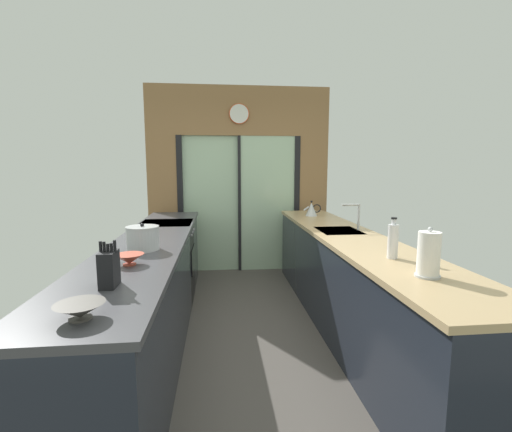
# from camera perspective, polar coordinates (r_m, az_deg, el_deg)

# --- Properties ---
(ground_plane) EXTENTS (5.04, 7.60, 0.02)m
(ground_plane) POSITION_cam_1_polar(r_m,az_deg,el_deg) (3.80, -0.90, -16.36)
(ground_plane) COLOR #4C4742
(back_wall_unit) EXTENTS (2.64, 0.12, 2.70)m
(back_wall_unit) POSITION_cam_1_polar(r_m,az_deg,el_deg) (5.26, -2.71, 7.57)
(back_wall_unit) COLOR olive
(back_wall_unit) RESTS_ON ground_plane
(left_counter_run) EXTENTS (0.62, 3.80, 0.92)m
(left_counter_run) POSITION_cam_1_polar(r_m,az_deg,el_deg) (3.23, -16.78, -12.10)
(left_counter_run) COLOR #1E232D
(left_counter_run) RESTS_ON ground_plane
(right_counter_run) EXTENTS (0.62, 3.80, 0.92)m
(right_counter_run) POSITION_cam_1_polar(r_m,az_deg,el_deg) (3.55, 14.55, -10.22)
(right_counter_run) COLOR #1E232D
(right_counter_run) RESTS_ON ground_plane
(sink_faucet) EXTENTS (0.19, 0.02, 0.27)m
(sink_faucet) POSITION_cam_1_polar(r_m,az_deg,el_deg) (3.70, 15.68, 0.53)
(sink_faucet) COLOR #B7BABC
(sink_faucet) RESTS_ON right_counter_run
(oven_range) EXTENTS (0.60, 0.60, 0.92)m
(oven_range) POSITION_cam_1_polar(r_m,az_deg,el_deg) (4.29, -13.99, -7.16)
(oven_range) COLOR black
(oven_range) RESTS_ON ground_plane
(mixing_bowl_near) EXTENTS (0.21, 0.21, 0.07)m
(mixing_bowl_near) POSITION_cam_1_polar(r_m,az_deg,el_deg) (1.70, -26.38, -13.41)
(mixing_bowl_near) COLOR #514C47
(mixing_bowl_near) RESTS_ON left_counter_run
(mixing_bowl_far) EXTENTS (0.19, 0.19, 0.07)m
(mixing_bowl_far) POSITION_cam_1_polar(r_m,az_deg,el_deg) (2.46, -19.64, -6.51)
(mixing_bowl_far) COLOR #BC4C38
(mixing_bowl_far) RESTS_ON left_counter_run
(knife_block) EXTENTS (0.09, 0.14, 0.25)m
(knife_block) POSITION_cam_1_polar(r_m,az_deg,el_deg) (2.05, -22.50, -7.75)
(knife_block) COLOR black
(knife_block) RESTS_ON left_counter_run
(stock_pot) EXTENTS (0.25, 0.25, 0.21)m
(stock_pot) POSITION_cam_1_polar(r_m,az_deg,el_deg) (2.86, -17.70, -3.38)
(stock_pot) COLOR #B7BABC
(stock_pot) RESTS_ON left_counter_run
(kettle) EXTENTS (0.24, 0.15, 0.20)m
(kettle) POSITION_cam_1_polar(r_m,az_deg,el_deg) (4.67, 8.89, 1.10)
(kettle) COLOR #B7BABC
(kettle) RESTS_ON right_counter_run
(soap_bottle) EXTENTS (0.07, 0.07, 0.29)m
(soap_bottle) POSITION_cam_1_polar(r_m,az_deg,el_deg) (2.64, 21.09, -3.69)
(soap_bottle) COLOR silver
(soap_bottle) RESTS_ON right_counter_run
(paper_towel_roll) EXTENTS (0.14, 0.14, 0.29)m
(paper_towel_roll) POSITION_cam_1_polar(r_m,az_deg,el_deg) (2.28, 25.94, -5.59)
(paper_towel_roll) COLOR #B7BABC
(paper_towel_roll) RESTS_ON right_counter_run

